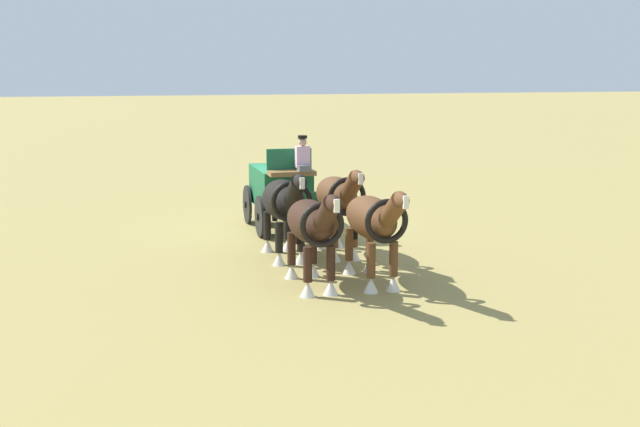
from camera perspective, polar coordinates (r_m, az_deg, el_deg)
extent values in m
plane|color=#9E8C4C|center=(22.26, -2.87, -1.08)|extent=(220.00, 220.00, 0.00)
cube|color=#195B38|center=(22.05, -2.90, 1.94)|extent=(2.44, 1.36, 1.06)
cube|color=brown|center=(20.55, -2.06, 2.94)|extent=(0.57, 1.21, 0.12)
cube|color=#195B38|center=(20.28, -1.79, 0.68)|extent=(0.25, 1.07, 0.60)
cube|color=#195B38|center=(20.80, -2.25, 3.96)|extent=(0.07, 1.20, 0.55)
cube|color=black|center=(22.15, -2.88, 0.33)|extent=(2.67, 0.18, 0.16)
cylinder|color=black|center=(21.40, -0.32, -0.02)|extent=(1.11, 0.09, 1.11)
cylinder|color=black|center=(21.40, -0.32, -0.02)|extent=(0.20, 0.18, 0.20)
cylinder|color=black|center=(21.07, -4.37, -0.22)|extent=(1.11, 0.09, 1.11)
cylinder|color=black|center=(21.07, -4.37, -0.22)|extent=(0.20, 0.18, 0.20)
cylinder|color=black|center=(23.25, -1.53, 0.82)|extent=(1.11, 0.09, 1.11)
cylinder|color=black|center=(23.25, -1.53, 0.82)|extent=(0.20, 0.18, 0.20)
cylinder|color=black|center=(22.95, -5.26, 0.65)|extent=(1.11, 0.09, 1.11)
cylinder|color=black|center=(22.95, -5.26, 0.65)|extent=(0.20, 0.18, 0.20)
cylinder|color=brown|center=(19.73, -1.36, -0.77)|extent=(2.60, 0.12, 0.10)
cube|color=slate|center=(20.49, -1.18, 3.31)|extent=(0.40, 0.32, 0.16)
cube|color=silver|center=(20.57, -1.26, 4.11)|extent=(0.24, 0.36, 0.55)
sphere|color=tan|center=(20.53, -1.27, 5.18)|extent=(0.22, 0.22, 0.22)
cylinder|color=black|center=(20.52, -1.27, 5.54)|extent=(0.24, 0.24, 0.08)
ellipsoid|color=brown|center=(18.89, 1.19, 1.34)|extent=(1.95, 0.88, 0.87)
cylinder|color=brown|center=(18.45, 2.48, -1.26)|extent=(0.18, 0.18, 0.76)
cone|color=silver|center=(18.57, 2.47, -2.89)|extent=(0.30, 0.30, 0.33)
cylinder|color=brown|center=(18.32, 1.05, -1.33)|extent=(0.18, 0.18, 0.76)
cone|color=silver|center=(18.43, 1.05, -2.98)|extent=(0.30, 0.30, 0.33)
cylinder|color=brown|center=(19.73, 1.30, -0.48)|extent=(0.18, 0.18, 0.76)
cone|color=silver|center=(19.84, 1.29, -2.02)|extent=(0.30, 0.30, 0.33)
cylinder|color=brown|center=(19.60, -0.04, -0.55)|extent=(0.18, 0.18, 0.76)
cone|color=silver|center=(19.72, -0.04, -2.09)|extent=(0.30, 0.30, 0.33)
cylinder|color=brown|center=(17.65, 2.31, 1.96)|extent=(0.95, 0.37, 0.81)
ellipsoid|color=brown|center=(17.27, 2.68, 2.63)|extent=(0.60, 0.26, 0.32)
cube|color=silver|center=(17.00, 2.96, 2.51)|extent=(0.06, 0.10, 0.24)
torus|color=black|center=(18.04, 1.96, 1.22)|extent=(0.13, 0.90, 0.90)
cylinder|color=black|center=(19.91, 0.37, 0.94)|extent=(0.14, 0.14, 0.80)
ellipsoid|color=black|center=(18.58, -2.67, 1.00)|extent=(1.98, 0.95, 0.93)
cylinder|color=black|center=(18.12, -1.39, -1.64)|extent=(0.18, 0.18, 0.70)
cone|color=silver|center=(18.23, -1.38, -3.18)|extent=(0.30, 0.30, 0.30)
cylinder|color=black|center=(18.01, -2.98, -1.73)|extent=(0.18, 0.18, 0.70)
cone|color=silver|center=(18.12, -2.96, -3.27)|extent=(0.30, 0.30, 0.30)
cylinder|color=black|center=(19.44, -2.34, -0.81)|extent=(0.18, 0.18, 0.70)
cone|color=silver|center=(19.54, -2.33, -2.25)|extent=(0.30, 0.30, 0.30)
cylinder|color=black|center=(19.33, -3.82, -0.89)|extent=(0.18, 0.18, 0.70)
cone|color=silver|center=(19.44, -3.81, -2.34)|extent=(0.30, 0.30, 0.30)
cylinder|color=black|center=(17.31, -1.80, 1.64)|extent=(0.95, 0.37, 0.81)
ellipsoid|color=black|center=(16.92, -1.52, 2.32)|extent=(0.60, 0.26, 0.32)
cube|color=silver|center=(16.65, -1.29, 2.19)|extent=(0.06, 0.10, 0.24)
torus|color=black|center=(17.71, -2.06, 0.86)|extent=(0.13, 0.96, 0.96)
cylinder|color=black|center=(19.63, -3.30, 0.62)|extent=(0.14, 0.14, 0.80)
ellipsoid|color=brown|center=(16.46, 3.69, -0.28)|extent=(2.16, 0.88, 0.86)
cylinder|color=brown|center=(15.99, 5.33, -3.28)|extent=(0.18, 0.18, 0.71)
cone|color=silver|center=(16.12, 5.30, -5.04)|extent=(0.30, 0.30, 0.31)
cylinder|color=brown|center=(15.84, 3.71, -3.39)|extent=(0.18, 0.18, 0.71)
cone|color=silver|center=(15.97, 3.69, -5.17)|extent=(0.30, 0.30, 0.31)
cylinder|color=brown|center=(17.38, 3.62, -2.14)|extent=(0.18, 0.18, 0.71)
cone|color=silver|center=(17.49, 3.60, -3.77)|extent=(0.30, 0.30, 0.31)
cylinder|color=brown|center=(17.23, 2.12, -2.23)|extent=(0.18, 0.18, 0.71)
cone|color=silver|center=(17.35, 2.11, -3.88)|extent=(0.30, 0.30, 0.31)
cylinder|color=brown|center=(15.14, 5.32, 0.25)|extent=(0.95, 0.37, 0.81)
ellipsoid|color=brown|center=(14.76, 5.82, 0.99)|extent=(0.60, 0.26, 0.32)
cube|color=silver|center=(14.50, 6.21, 0.81)|extent=(0.06, 0.10, 0.24)
torus|color=black|center=(15.54, 4.83, -0.56)|extent=(0.13, 0.90, 0.90)
cylinder|color=black|center=(17.56, 2.51, -0.58)|extent=(0.14, 0.14, 0.80)
ellipsoid|color=#331E14|center=(16.10, -0.70, -0.57)|extent=(2.04, 0.87, 0.86)
cylinder|color=#331E14|center=(15.64, 0.79, -3.58)|extent=(0.18, 0.18, 0.70)
cone|color=silver|center=(15.77, 0.78, -5.36)|extent=(0.30, 0.30, 0.30)
cylinder|color=#331E14|center=(15.52, -0.90, -3.69)|extent=(0.18, 0.18, 0.70)
cone|color=silver|center=(15.65, -0.89, -5.48)|extent=(0.30, 0.30, 0.30)
cylinder|color=#331E14|center=(16.98, -0.51, -2.46)|extent=(0.18, 0.18, 0.70)
cone|color=silver|center=(17.10, -0.51, -4.10)|extent=(0.30, 0.30, 0.30)
cylinder|color=#331E14|center=(16.87, -2.07, -2.55)|extent=(0.18, 0.18, 0.70)
cone|color=silver|center=(16.99, -2.06, -4.20)|extent=(0.30, 0.30, 0.30)
cylinder|color=#331E14|center=(14.81, 0.51, -0.02)|extent=(0.95, 0.37, 0.81)
ellipsoid|color=#331E14|center=(14.41, 0.91, 0.73)|extent=(0.60, 0.26, 0.32)
cube|color=silver|center=(14.15, 1.21, 0.55)|extent=(0.06, 0.10, 0.24)
torus|color=black|center=(15.21, 0.14, -0.83)|extent=(0.13, 0.89, 0.89)
cylinder|color=black|center=(17.17, -1.57, -0.89)|extent=(0.14, 0.14, 0.80)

